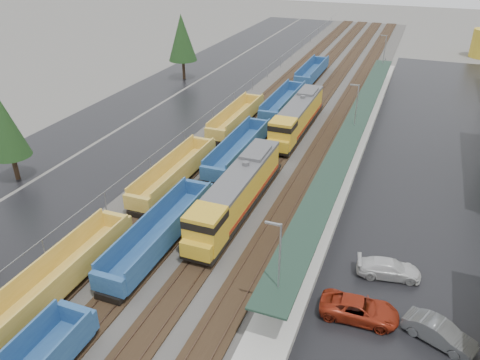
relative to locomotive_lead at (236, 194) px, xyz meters
The scene contains 16 objects.
ballast_strip 28.43m from the locomotive_lead, 94.05° to the left, with size 20.00×160.00×0.08m, color #302D2B.
trackbed 28.42m from the locomotive_lead, 94.05° to the left, with size 14.60×160.00×0.22m.
west_parking_lot 33.06m from the locomotive_lead, 121.02° to the left, with size 10.00×160.00×0.02m, color black.
west_road 39.16m from the locomotive_lead, 133.68° to the left, with size 9.00×160.00×0.02m, color black.
east_commuter_lot 25.06m from the locomotive_lead, 47.06° to the left, with size 16.00×100.00×0.02m, color black.
station_platform 19.81m from the locomotive_lead, 67.69° to the left, with size 3.00×80.00×8.00m.
chainlink_fence 29.09m from the locomotive_lead, 113.29° to the left, with size 0.08×160.04×2.02m.
tree_west_near 24.33m from the locomotive_lead, behind, with size 3.96×3.96×9.00m.
tree_west_far 45.97m from the locomotive_lead, 123.15° to the left, with size 4.84×4.84×11.00m.
locomotive_lead is the anchor object (origin of this frame).
locomotive_trail 21.00m from the locomotive_lead, 90.00° to the left, with size 2.77×18.27×4.14m.
well_string_yellow 16.05m from the locomotive_lead, 119.96° to the right, with size 2.69×83.49×2.39m.
well_string_blue 4.68m from the locomotive_lead, 151.10° to the left, with size 2.76×103.38×2.45m.
parked_car_east_b 15.45m from the locomotive_lead, 36.06° to the right, with size 5.23×2.41×1.45m, color maroon.
parked_car_east_c 14.48m from the locomotive_lead, 15.68° to the right, with size 4.70×1.91×1.37m, color silver.
parked_car_east_e 19.85m from the locomotive_lead, 28.22° to the right, with size 4.48×1.56×1.48m, color #4E5153.
Camera 1 is at (15.48, -2.09, 23.03)m, focal length 35.00 mm.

